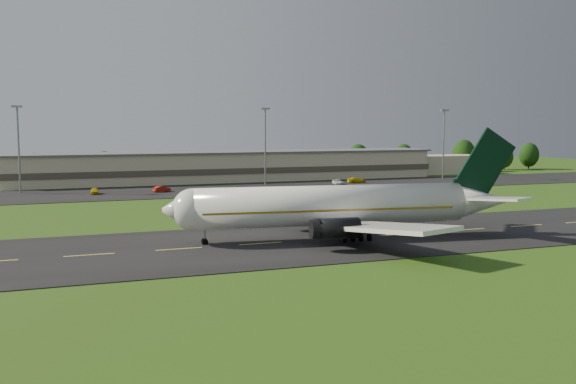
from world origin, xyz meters
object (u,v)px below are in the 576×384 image
object	(u,v)px
service_vehicle_c	(338,182)
service_vehicle_d	(356,180)
light_mast_east	(444,136)
service_vehicle_a	(95,191)
light_mast_west	(18,139)
light_mast_centre	(265,137)
service_vehicle_b	(162,189)
airliner	(337,206)
terminal	(252,166)

from	to	relation	value
service_vehicle_c	service_vehicle_d	world-z (taller)	service_vehicle_d
light_mast_east	service_vehicle_a	world-z (taller)	light_mast_east
light_mast_west	light_mast_centre	size ratio (longest dim) A/B	1.00
service_vehicle_b	service_vehicle_c	world-z (taller)	service_vehicle_b
service_vehicle_c	service_vehicle_d	xyz separation A→B (m)	(6.89, 2.71, 0.05)
light_mast_centre	light_mast_west	bearing A→B (deg)	180.00
light_mast_centre	service_vehicle_d	xyz separation A→B (m)	(25.07, -3.47, -11.91)
service_vehicle_a	service_vehicle_d	xyz separation A→B (m)	(68.99, 4.78, -0.01)
service_vehicle_c	service_vehicle_b	bearing A→B (deg)	-164.67
service_vehicle_b	service_vehicle_d	size ratio (longest dim) A/B	0.85
light_mast_centre	service_vehicle_a	bearing A→B (deg)	-169.36
light_mast_west	service_vehicle_b	xyz separation A→B (m)	(31.29, -8.75, -11.94)
light_mast_east	service_vehicle_b	bearing A→B (deg)	-174.03
light_mast_east	service_vehicle_d	bearing A→B (deg)	-173.39
service_vehicle_b	light_mast_west	bearing A→B (deg)	51.98
airliner	service_vehicle_c	xyz separation A→B (m)	(34.10, 73.93, -3.89)
light_mast_west	light_mast_east	world-z (taller)	same
airliner	service_vehicle_c	bearing A→B (deg)	72.70
light_mast_centre	light_mast_east	size ratio (longest dim) A/B	1.00
light_mast_east	service_vehicle_a	distance (m)	99.97
service_vehicle_b	service_vehicle_c	xyz separation A→B (m)	(46.90, 2.57, -0.03)
light_mast_centre	service_vehicle_a	world-z (taller)	light_mast_centre
terminal	service_vehicle_b	size ratio (longest dim) A/B	34.13
light_mast_centre	service_vehicle_b	world-z (taller)	light_mast_centre
terminal	light_mast_west	size ratio (longest dim) A/B	7.13
airliner	service_vehicle_d	bearing A→B (deg)	69.32
terminal	airliner	bearing A→B (deg)	-100.20
service_vehicle_d	light_mast_west	bearing A→B (deg)	95.72
service_vehicle_b	service_vehicle_d	distance (m)	54.04
service_vehicle_b	service_vehicle_d	xyz separation A→B (m)	(53.79, 5.28, 0.03)
light_mast_west	light_mast_east	size ratio (longest dim) A/B	1.00
terminal	service_vehicle_a	size ratio (longest dim) A/B	33.56
terminal	service_vehicle_b	bearing A→B (deg)	-140.38
light_mast_west	service_vehicle_b	size ratio (longest dim) A/B	4.79
light_mast_east	service_vehicle_c	bearing A→B (deg)	-170.47
service_vehicle_a	service_vehicle_c	bearing A→B (deg)	4.06
airliner	light_mast_west	size ratio (longest dim) A/B	2.51
light_mast_centre	service_vehicle_c	bearing A→B (deg)	-18.78
terminal	light_mast_east	xyz separation A→B (m)	(53.60, -16.18, 8.75)
airliner	service_vehicle_a	world-z (taller)	airliner
service_vehicle_b	service_vehicle_c	size ratio (longest dim) A/B	0.88
service_vehicle_a	service_vehicle_d	bearing A→B (deg)	6.11
service_vehicle_a	service_vehicle_c	world-z (taller)	service_vehicle_a
terminal	service_vehicle_a	world-z (taller)	terminal
terminal	service_vehicle_a	xyz separation A→B (m)	(-45.32, -24.43, -3.15)
service_vehicle_a	light_mast_centre	bearing A→B (deg)	12.79
service_vehicle_c	airliner	bearing A→B (deg)	-102.57
terminal	service_vehicle_d	bearing A→B (deg)	-39.70
light_mast_west	light_mast_centre	xyz separation A→B (m)	(60.00, 0.00, 0.00)
terminal	service_vehicle_b	xyz separation A→B (m)	(-30.12, -24.93, -3.19)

